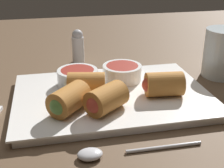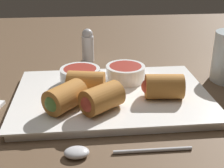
{
  "view_description": "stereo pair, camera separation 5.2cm",
  "coord_description": "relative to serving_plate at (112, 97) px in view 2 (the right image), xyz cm",
  "views": [
    {
      "loc": [
        -13.14,
        -48.87,
        26.68
      ],
      "look_at": [
        -3.04,
        -1.43,
        5.14
      ],
      "focal_mm": 50.0,
      "sensor_mm": 36.0,
      "label": 1
    },
    {
      "loc": [
        -7.96,
        -49.69,
        26.68
      ],
      "look_at": [
        -3.04,
        -1.43,
        5.14
      ],
      "focal_mm": 50.0,
      "sensor_mm": 36.0,
      "label": 2
    }
  ],
  "objects": [
    {
      "name": "dipping_bowl_far",
      "position": [
        2.98,
        5.19,
        2.31
      ],
      "size": [
        7.28,
        7.28,
        2.89
      ],
      "color": "white",
      "rests_on": "serving_plate"
    },
    {
      "name": "serving_plate",
      "position": [
        0.0,
        0.0,
        0.0
      ],
      "size": [
        33.12,
        23.17,
        1.5
      ],
      "color": "white",
      "rests_on": "table_surface"
    },
    {
      "name": "roll_front_left",
      "position": [
        7.96,
        -2.74,
        2.79
      ],
      "size": [
        7.03,
        4.69,
        4.1
      ],
      "color": "#B77533",
      "rests_on": "serving_plate"
    },
    {
      "name": "salt_shaker",
      "position": [
        -3.47,
        20.98,
        3.06
      ],
      "size": [
        2.75,
        2.75,
        7.62
      ],
      "color": "silver",
      "rests_on": "table_surface"
    },
    {
      "name": "roll_back_right",
      "position": [
        -4.76,
        -0.1,
        2.79
      ],
      "size": [
        7.16,
        5.25,
        4.1
      ],
      "color": "#B77533",
      "rests_on": "serving_plate"
    },
    {
      "name": "roll_front_right",
      "position": [
        -7.93,
        -5.35,
        2.79
      ],
      "size": [
        7.16,
        7.31,
        4.1
      ],
      "color": "#B77533",
      "rests_on": "serving_plate"
    },
    {
      "name": "spoon",
      "position": [
        -3.93,
        -15.21,
        -0.26
      ],
      "size": [
        16.75,
        2.55,
        1.13
      ],
      "color": "silver",
      "rests_on": "table_surface"
    },
    {
      "name": "roll_back_left",
      "position": [
        -2.44,
        -6.26,
        2.79
      ],
      "size": [
        7.37,
        7.0,
        4.1
      ],
      "color": "#B77533",
      "rests_on": "serving_plate"
    },
    {
      "name": "table_surface",
      "position": [
        3.04,
        1.43,
        -1.76
      ],
      "size": [
        180.0,
        140.0,
        2.0
      ],
      "color": "brown",
      "rests_on": "ground"
    },
    {
      "name": "dipping_bowl_near",
      "position": [
        -5.36,
        4.65,
        2.31
      ],
      "size": [
        7.28,
        7.28,
        2.89
      ],
      "color": "white",
      "rests_on": "serving_plate"
    }
  ]
}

